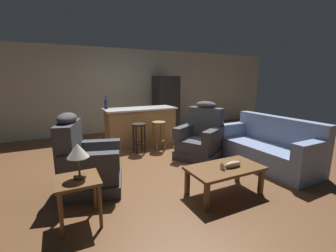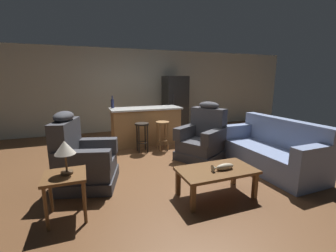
{
  "view_description": "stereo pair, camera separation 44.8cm",
  "coord_description": "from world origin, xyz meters",
  "px_view_note": "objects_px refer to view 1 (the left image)",
  "views": [
    {
      "loc": [
        -1.89,
        -4.02,
        1.68
      ],
      "look_at": [
        0.07,
        -0.1,
        0.75
      ],
      "focal_mm": 24.0,
      "sensor_mm": 36.0,
      "label": 1
    },
    {
      "loc": [
        -1.48,
        -4.2,
        1.68
      ],
      "look_at": [
        0.07,
        -0.1,
        0.75
      ],
      "focal_mm": 24.0,
      "sensor_mm": 36.0,
      "label": 2
    }
  ],
  "objects_px": {
    "couch": "(269,148)",
    "bar_stool_left": "(139,133)",
    "recliner_near_island": "(201,138)",
    "kitchen_island": "(141,126)",
    "coffee_table": "(225,171)",
    "bottle_tall_green": "(106,104)",
    "fish_figurine": "(231,165)",
    "recliner_near_lamp": "(87,163)",
    "end_table": "(78,187)",
    "table_lamp": "(78,152)",
    "bar_stool_right": "(159,130)",
    "refrigerator": "(166,104)"
  },
  "relations": [
    {
      "from": "couch",
      "to": "bar_stool_left",
      "type": "relative_size",
      "value": 2.82
    },
    {
      "from": "recliner_near_island",
      "to": "kitchen_island",
      "type": "relative_size",
      "value": 0.67
    },
    {
      "from": "coffee_table",
      "to": "recliner_near_island",
      "type": "distance_m",
      "value": 1.63
    },
    {
      "from": "coffee_table",
      "to": "couch",
      "type": "xyz_separation_m",
      "value": [
        1.55,
        0.52,
        -0.02
      ]
    },
    {
      "from": "couch",
      "to": "bottle_tall_green",
      "type": "relative_size",
      "value": 6.19
    },
    {
      "from": "fish_figurine",
      "to": "couch",
      "type": "height_order",
      "value": "couch"
    },
    {
      "from": "recliner_near_island",
      "to": "kitchen_island",
      "type": "height_order",
      "value": "recliner_near_island"
    },
    {
      "from": "recliner_near_island",
      "to": "bottle_tall_green",
      "type": "distance_m",
      "value": 2.46
    },
    {
      "from": "coffee_table",
      "to": "bar_stool_left",
      "type": "xyz_separation_m",
      "value": [
        -0.48,
        2.37,
        0.11
      ]
    },
    {
      "from": "coffee_table",
      "to": "bar_stool_left",
      "type": "height_order",
      "value": "bar_stool_left"
    },
    {
      "from": "fish_figurine",
      "to": "bottle_tall_green",
      "type": "relative_size",
      "value": 1.1
    },
    {
      "from": "recliner_near_lamp",
      "to": "recliner_near_island",
      "type": "bearing_deg",
      "value": 26.36
    },
    {
      "from": "couch",
      "to": "kitchen_island",
      "type": "height_order",
      "value": "kitchen_island"
    },
    {
      "from": "recliner_near_island",
      "to": "end_table",
      "type": "bearing_deg",
      "value": -3.61
    },
    {
      "from": "fish_figurine",
      "to": "coffee_table",
      "type": "bearing_deg",
      "value": 136.28
    },
    {
      "from": "end_table",
      "to": "kitchen_island",
      "type": "relative_size",
      "value": 0.31
    },
    {
      "from": "bar_stool_left",
      "to": "coffee_table",
      "type": "bearing_deg",
      "value": -78.43
    },
    {
      "from": "kitchen_island",
      "to": "bar_stool_left",
      "type": "distance_m",
      "value": 0.68
    },
    {
      "from": "table_lamp",
      "to": "bottle_tall_green",
      "type": "bearing_deg",
      "value": 72.85
    },
    {
      "from": "recliner_near_lamp",
      "to": "end_table",
      "type": "height_order",
      "value": "recliner_near_lamp"
    },
    {
      "from": "couch",
      "to": "bar_stool_right",
      "type": "distance_m",
      "value": 2.41
    },
    {
      "from": "couch",
      "to": "refrigerator",
      "type": "bearing_deg",
      "value": -84.27
    },
    {
      "from": "end_table",
      "to": "couch",
      "type": "bearing_deg",
      "value": 4.99
    },
    {
      "from": "recliner_near_island",
      "to": "bar_stool_right",
      "type": "bearing_deg",
      "value": -85.27
    },
    {
      "from": "end_table",
      "to": "bottle_tall_green",
      "type": "distance_m",
      "value": 3.22
    },
    {
      "from": "couch",
      "to": "recliner_near_island",
      "type": "height_order",
      "value": "recliner_near_island"
    },
    {
      "from": "coffee_table",
      "to": "bottle_tall_green",
      "type": "bearing_deg",
      "value": 107.54
    },
    {
      "from": "recliner_near_island",
      "to": "kitchen_island",
      "type": "xyz_separation_m",
      "value": [
        -0.84,
        1.5,
        0.06
      ]
    },
    {
      "from": "recliner_near_island",
      "to": "end_table",
      "type": "relative_size",
      "value": 2.14
    },
    {
      "from": "couch",
      "to": "refrigerator",
      "type": "distance_m",
      "value": 3.75
    },
    {
      "from": "end_table",
      "to": "bottle_tall_green",
      "type": "height_order",
      "value": "bottle_tall_green"
    },
    {
      "from": "recliner_near_island",
      "to": "end_table",
      "type": "distance_m",
      "value": 2.9
    },
    {
      "from": "kitchen_island",
      "to": "bar_stool_left",
      "type": "relative_size",
      "value": 2.65
    },
    {
      "from": "refrigerator",
      "to": "end_table",
      "type": "bearing_deg",
      "value": -127.54
    },
    {
      "from": "recliner_near_lamp",
      "to": "bar_stool_right",
      "type": "xyz_separation_m",
      "value": [
        1.8,
        1.32,
        0.05
      ]
    },
    {
      "from": "fish_figurine",
      "to": "end_table",
      "type": "bearing_deg",
      "value": 172.48
    },
    {
      "from": "table_lamp",
      "to": "refrigerator",
      "type": "relative_size",
      "value": 0.23
    },
    {
      "from": "recliner_near_lamp",
      "to": "bottle_tall_green",
      "type": "distance_m",
      "value": 2.4
    },
    {
      "from": "end_table",
      "to": "bar_stool_left",
      "type": "xyz_separation_m",
      "value": [
        1.49,
        2.16,
        0.01
      ]
    },
    {
      "from": "bar_stool_right",
      "to": "fish_figurine",
      "type": "bearing_deg",
      "value": -88.88
    },
    {
      "from": "fish_figurine",
      "to": "couch",
      "type": "relative_size",
      "value": 0.18
    },
    {
      "from": "bar_stool_left",
      "to": "refrigerator",
      "type": "bearing_deg",
      "value": 49.26
    },
    {
      "from": "bottle_tall_green",
      "to": "coffee_table",
      "type": "bearing_deg",
      "value": -72.46
    },
    {
      "from": "recliner_near_island",
      "to": "table_lamp",
      "type": "distance_m",
      "value": 2.9
    },
    {
      "from": "fish_figurine",
      "to": "bar_stool_left",
      "type": "bearing_deg",
      "value": 102.7
    },
    {
      "from": "table_lamp",
      "to": "bar_stool_right",
      "type": "bearing_deg",
      "value": 47.62
    },
    {
      "from": "fish_figurine",
      "to": "table_lamp",
      "type": "height_order",
      "value": "table_lamp"
    },
    {
      "from": "coffee_table",
      "to": "table_lamp",
      "type": "bearing_deg",
      "value": 173.54
    },
    {
      "from": "kitchen_island",
      "to": "recliner_near_island",
      "type": "bearing_deg",
      "value": -60.74
    },
    {
      "from": "coffee_table",
      "to": "fish_figurine",
      "type": "bearing_deg",
      "value": -43.72
    }
  ]
}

